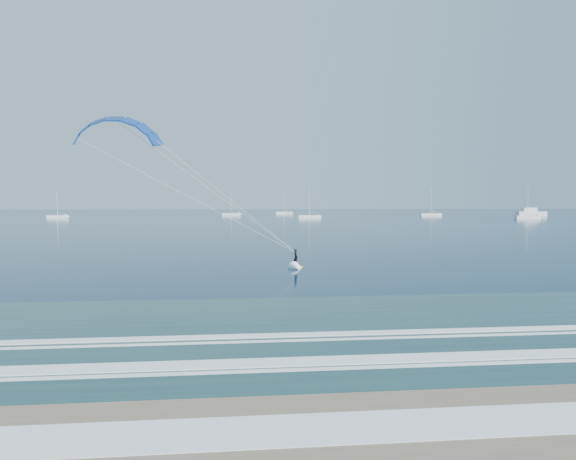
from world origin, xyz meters
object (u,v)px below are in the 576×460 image
(sailboat_1, at_px, (57,216))
(sailboat_3, at_px, (309,216))
(sailboat_2, at_px, (231,214))
(kitesurfer_rig, at_px, (208,188))
(sailboat_4, at_px, (284,213))
(sailboat_6, at_px, (527,217))
(sailboat_5, at_px, (431,214))
(motor_yacht, at_px, (531,213))

(sailboat_1, distance_m, sailboat_3, 98.89)
(sailboat_2, bearing_deg, kitesurfer_rig, -90.17)
(kitesurfer_rig, relative_size, sailboat_4, 1.84)
(sailboat_2, bearing_deg, sailboat_1, -153.87)
(sailboat_1, xyz_separation_m, sailboat_3, (98.30, -10.77, 0.01))
(sailboat_2, xyz_separation_m, sailboat_3, (30.76, -43.90, 0.01))
(kitesurfer_rig, bearing_deg, sailboat_4, 82.85)
(sailboat_1, distance_m, sailboat_6, 180.91)
(sailboat_1, height_order, sailboat_4, sailboat_4)
(sailboat_5, bearing_deg, sailboat_3, -154.56)
(motor_yacht, relative_size, sailboat_1, 1.28)
(sailboat_2, bearing_deg, sailboat_5, -9.36)
(motor_yacht, xyz_separation_m, sailboat_3, (-107.20, -25.66, -0.79))
(sailboat_6, bearing_deg, sailboat_2, 151.74)
(motor_yacht, distance_m, sailboat_4, 119.86)
(sailboat_1, distance_m, sailboat_2, 75.23)
(motor_yacht, distance_m, sailboat_3, 110.23)
(motor_yacht, distance_m, sailboat_5, 46.69)
(sailboat_1, xyz_separation_m, sailboat_4, (95.24, 61.88, 0.01))
(sailboat_3, height_order, sailboat_6, sailboat_6)
(motor_yacht, relative_size, sailboat_4, 1.15)
(sailboat_2, bearing_deg, sailboat_6, -28.26)
(sailboat_4, bearing_deg, motor_yacht, -23.08)
(sailboat_5, bearing_deg, sailboat_6, -65.97)
(kitesurfer_rig, bearing_deg, sailboat_6, 50.66)
(kitesurfer_rig, xyz_separation_m, sailboat_6, (111.95, 136.57, -6.78))
(kitesurfer_rig, bearing_deg, sailboat_3, 78.40)
(sailboat_3, xyz_separation_m, sailboat_4, (-3.06, 72.65, -0.00))
(sailboat_5, distance_m, sailboat_6, 49.08)
(motor_yacht, bearing_deg, sailboat_2, 172.47)
(sailboat_4, bearing_deg, sailboat_1, -146.99)
(sailboat_3, bearing_deg, sailboat_5, 25.44)
(sailboat_2, bearing_deg, sailboat_4, 46.07)
(motor_yacht, xyz_separation_m, sailboat_5, (-46.57, 3.18, -0.79))
(sailboat_3, distance_m, sailboat_5, 67.14)
(kitesurfer_rig, bearing_deg, sailboat_2, 89.83)
(motor_yacht, height_order, sailboat_5, sailboat_5)
(sailboat_4, distance_m, sailboat_6, 121.90)
(sailboat_4, height_order, sailboat_5, sailboat_5)
(sailboat_1, height_order, sailboat_3, sailboat_3)
(kitesurfer_rig, bearing_deg, sailboat_5, 63.12)
(sailboat_4, distance_m, sailboat_5, 77.30)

